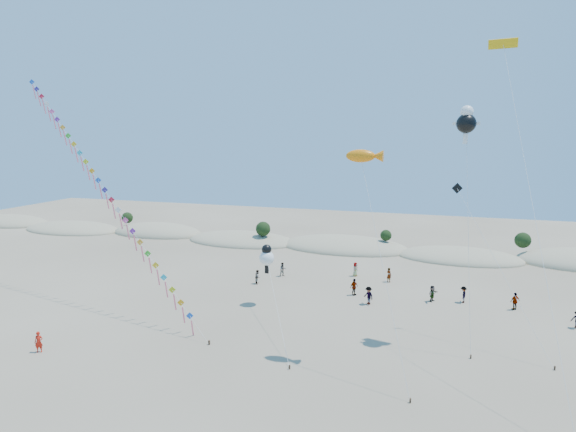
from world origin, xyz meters
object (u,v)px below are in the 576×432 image
at_px(fish_kite, 365,157).
at_px(flyer_foreground, 39,342).
at_px(kite_train, 99,182).
at_px(parafoil_kite, 505,52).

relative_size(fish_kite, flyer_foreground, 9.43).
xyz_separation_m(kite_train, fish_kite, (26.45, -4.45, 3.04)).
xyz_separation_m(fish_kite, parafoil_kite, (9.32, 6.43, 7.70)).
height_order(kite_train, fish_kite, kite_train).
bearing_deg(kite_train, flyer_foreground, -75.24).
distance_m(kite_train, flyer_foreground, 16.40).
bearing_deg(parafoil_kite, flyer_foreground, -157.21).
relative_size(kite_train, fish_kite, 1.85).
bearing_deg(flyer_foreground, parafoil_kite, -3.24).
xyz_separation_m(kite_train, flyer_foreground, (3.09, -11.75, -11.01)).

